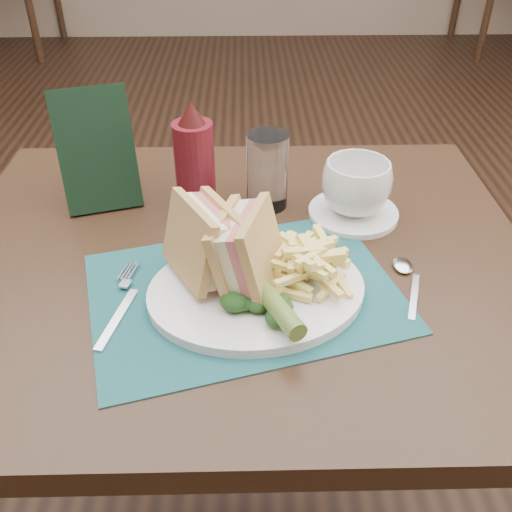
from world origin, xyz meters
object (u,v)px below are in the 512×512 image
at_px(placemat, 244,292).
at_px(sandwich_half_b, 232,246).
at_px(saucer, 353,213).
at_px(drinking_glass, 267,171).
at_px(sandwich_half_a, 189,245).
at_px(plate, 256,291).
at_px(coffee_cup, 356,187).
at_px(table_main, 242,411).
at_px(ketchup_bottle, 194,156).
at_px(check_presenter, 97,150).

distance_m(placemat, sandwich_half_b, 0.08).
height_order(placemat, saucer, saucer).
xyz_separation_m(saucer, drinking_glass, (-0.14, 0.04, 0.06)).
distance_m(sandwich_half_a, saucer, 0.33).
bearing_deg(plate, coffee_cup, 40.45).
bearing_deg(coffee_cup, drinking_glass, 164.82).
relative_size(table_main, coffee_cup, 7.97).
bearing_deg(sandwich_half_b, ketchup_bottle, 122.93).
distance_m(drinking_glass, check_presenter, 0.28).
bearing_deg(check_presenter, sandwich_half_a, -71.50).
bearing_deg(check_presenter, sandwich_half_b, -63.87).
bearing_deg(sandwich_half_a, plate, -40.77).
bearing_deg(placemat, plate, -24.93).
distance_m(sandwich_half_a, coffee_cup, 0.32).
relative_size(table_main, plate, 3.00).
bearing_deg(coffee_cup, sandwich_half_b, -136.13).
relative_size(placemat, drinking_glass, 3.22).
bearing_deg(check_presenter, ketchup_bottle, -21.44).
bearing_deg(drinking_glass, sandwich_half_a, -116.33).
bearing_deg(table_main, sandwich_half_b, -94.90).
relative_size(coffee_cup, ketchup_bottle, 0.61).
height_order(saucer, drinking_glass, drinking_glass).
relative_size(placemat, sandwich_half_b, 3.62).
height_order(sandwich_half_a, drinking_glass, sandwich_half_a).
height_order(coffee_cup, check_presenter, check_presenter).
bearing_deg(check_presenter, coffee_cup, -23.50).
height_order(placemat, drinking_glass, drinking_glass).
xyz_separation_m(sandwich_half_a, coffee_cup, (0.26, 0.19, -0.02)).
bearing_deg(sandwich_half_a, placemat, -37.33).
distance_m(placemat, drinking_glass, 0.25).
bearing_deg(check_presenter, plate, -61.60).
bearing_deg(table_main, sandwich_half_a, -126.75).
distance_m(sandwich_half_a, check_presenter, 0.30).
bearing_deg(ketchup_bottle, sandwich_half_a, -88.15).
height_order(table_main, saucer, saucer).
distance_m(sandwich_half_b, coffee_cup, 0.28).
xyz_separation_m(table_main, saucer, (0.19, 0.10, 0.38)).
xyz_separation_m(table_main, plate, (0.03, -0.10, 0.38)).
relative_size(placemat, coffee_cup, 3.71).
distance_m(saucer, coffee_cup, 0.05).
bearing_deg(check_presenter, saucer, -23.50).
bearing_deg(saucer, check_presenter, 172.88).
distance_m(sandwich_half_b, check_presenter, 0.33).
bearing_deg(plate, sandwich_half_b, 145.67).
relative_size(sandwich_half_a, drinking_glass, 0.90).
relative_size(sandwich_half_b, check_presenter, 0.57).
xyz_separation_m(table_main, ketchup_bottle, (-0.07, 0.14, 0.47)).
xyz_separation_m(coffee_cup, check_presenter, (-0.43, 0.05, 0.04)).
xyz_separation_m(saucer, ketchup_bottle, (-0.26, 0.04, 0.09)).
bearing_deg(table_main, check_presenter, 146.18).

